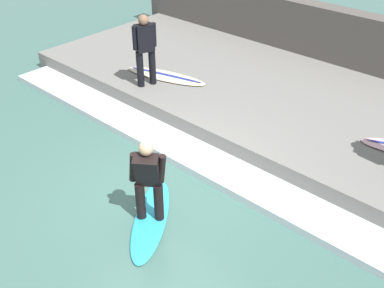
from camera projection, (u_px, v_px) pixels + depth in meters
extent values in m
plane|color=#426B60|center=(158.00, 200.00, 7.43)|extent=(28.00, 28.00, 0.00)
cube|color=slate|center=(285.00, 105.00, 9.73)|extent=(4.40, 12.24, 0.43)
cube|color=#544F49|center=(342.00, 46.00, 10.89)|extent=(0.50, 12.85, 1.70)
cube|color=silver|center=(208.00, 163.00, 8.19)|extent=(0.81, 11.63, 0.14)
ellipsoid|color=#2DADD1|center=(151.00, 218.00, 7.03)|extent=(1.85, 1.52, 0.06)
cylinder|color=black|center=(141.00, 201.00, 6.85)|extent=(0.15, 0.15, 0.64)
cylinder|color=black|center=(159.00, 202.00, 6.82)|extent=(0.15, 0.15, 0.64)
cube|color=black|center=(147.00, 170.00, 6.50)|extent=(0.51, 0.51, 0.60)
sphere|color=tan|center=(146.00, 148.00, 6.29)|extent=(0.21, 0.21, 0.21)
cylinder|color=black|center=(133.00, 167.00, 6.50)|extent=(0.11, 0.17, 0.51)
cylinder|color=black|center=(162.00, 169.00, 6.46)|extent=(0.11, 0.17, 0.51)
cylinder|color=black|center=(152.00, 67.00, 9.90)|extent=(0.15, 0.15, 0.80)
cylinder|color=black|center=(140.00, 69.00, 9.79)|extent=(0.15, 0.15, 0.80)
cube|color=black|center=(144.00, 38.00, 9.46)|extent=(0.43, 0.35, 0.58)
sphere|color=#846047|center=(143.00, 20.00, 9.25)|extent=(0.22, 0.22, 0.22)
cylinder|color=black|center=(154.00, 35.00, 9.53)|extent=(0.11, 0.11, 0.51)
cylinder|color=black|center=(135.00, 38.00, 9.36)|extent=(0.11, 0.11, 0.51)
ellipsoid|color=beige|center=(166.00, 76.00, 10.37)|extent=(1.01, 2.10, 0.06)
ellipsoid|color=navy|center=(166.00, 75.00, 10.35)|extent=(0.56, 1.83, 0.01)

